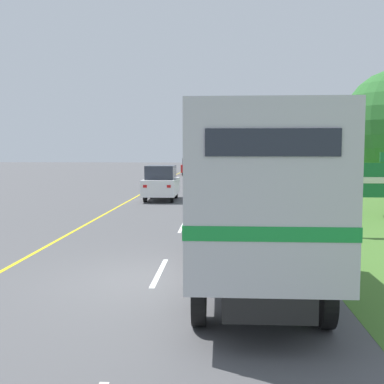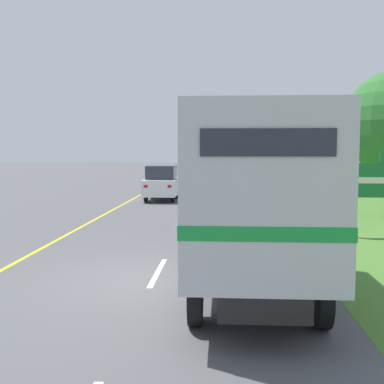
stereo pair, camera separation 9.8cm
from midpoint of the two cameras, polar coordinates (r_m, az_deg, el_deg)
ground_plane at (r=10.67m, az=-4.59°, el=-10.35°), size 200.00×200.00×0.00m
edge_line_yellow at (r=30.67m, az=-6.29°, el=-0.32°), size 0.12×70.21×0.01m
centre_dash_near at (r=11.30m, az=-4.12°, el=-9.46°), size 0.12×2.60×0.01m
centre_dash_mid_a at (r=17.74m, az=-1.34°, el=-4.16°), size 0.12×2.60×0.01m
centre_dash_mid_b at (r=24.26m, az=-0.06°, el=-1.69°), size 0.12×2.60×0.01m
centre_dash_far at (r=30.81m, az=0.68°, el=-0.27°), size 0.12×2.60×0.01m
centre_dash_farthest at (r=37.39m, az=1.15°, el=0.66°), size 0.12×2.60×0.01m
horse_trailer_truck at (r=9.97m, az=6.93°, el=0.03°), size 2.34×7.92×3.51m
lead_car_white at (r=27.13m, az=-3.77°, el=1.09°), size 1.80×3.83×1.97m
lead_car_white_ahead at (r=43.44m, az=3.68°, el=2.58°), size 1.80×4.09×2.03m
lead_car_red_ahead at (r=55.30m, az=-0.29°, el=3.06°), size 1.80×4.42×1.92m
highway_sign at (r=16.61m, az=20.09°, el=1.04°), size 2.02×0.09×2.75m
roadside_tree_far at (r=34.41m, az=20.69°, el=5.13°), size 2.95×2.95×4.60m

